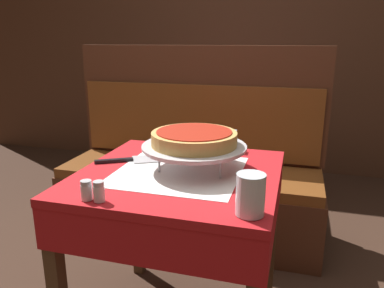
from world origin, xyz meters
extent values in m
cube|color=red|center=(0.00, 0.00, 0.71)|extent=(0.74, 0.74, 0.03)
cube|color=white|center=(0.00, 0.00, 0.72)|extent=(0.46, 0.46, 0.00)
cube|color=red|center=(0.00, 0.00, 0.62)|extent=(0.74, 0.74, 0.15)
cube|color=#4C331E|center=(-0.34, 0.34, 0.35)|extent=(0.05, 0.05, 0.69)
cube|color=#4C331E|center=(0.34, 0.34, 0.35)|extent=(0.05, 0.05, 0.69)
cube|color=red|center=(-0.19, 1.64, 0.70)|extent=(0.80, 0.80, 0.03)
cube|color=white|center=(-0.19, 1.64, 0.72)|extent=(0.50, 0.50, 0.00)
cube|color=red|center=(-0.19, 1.64, 0.61)|extent=(0.79, 0.79, 0.17)
cube|color=#4C331E|center=(-0.55, 1.28, 0.34)|extent=(0.05, 0.05, 0.69)
cube|color=#4C331E|center=(0.18, 1.28, 0.34)|extent=(0.05, 0.05, 0.69)
cube|color=#4C331E|center=(-0.55, 2.01, 0.34)|extent=(0.05, 0.05, 0.69)
cube|color=#4C331E|center=(0.18, 2.01, 0.34)|extent=(0.05, 0.05, 0.69)
cube|color=#4C2819|center=(-0.20, 0.80, 0.19)|extent=(1.60, 0.51, 0.39)
cube|color=brown|center=(-0.20, 0.80, 0.42)|extent=(1.57, 0.50, 0.06)
cube|color=#4C2819|center=(-0.20, 1.03, 0.81)|extent=(1.60, 0.06, 0.72)
cube|color=brown|center=(-0.20, 0.99, 0.70)|extent=(1.53, 0.02, 0.46)
cube|color=#4C2D1E|center=(0.00, 2.25, 1.20)|extent=(6.00, 0.04, 2.40)
cylinder|color=#ADADB2|center=(0.05, 0.17, 0.77)|extent=(0.01, 0.01, 0.08)
cylinder|color=#ADADB2|center=(-0.07, -0.03, 0.77)|extent=(0.01, 0.01, 0.08)
cylinder|color=#ADADB2|center=(0.17, -0.03, 0.77)|extent=(0.01, 0.01, 0.08)
cylinder|color=#ADADB2|center=(0.05, 0.03, 0.80)|extent=(0.27, 0.27, 0.01)
cylinder|color=silver|center=(0.05, 0.03, 0.81)|extent=(0.39, 0.39, 0.01)
cylinder|color=silver|center=(0.05, 0.03, 0.82)|extent=(0.40, 0.40, 0.01)
cylinder|color=tan|center=(0.05, 0.03, 0.85)|extent=(0.32, 0.32, 0.05)
cylinder|color=#A82314|center=(0.05, 0.03, 0.87)|extent=(0.28, 0.28, 0.01)
cube|color=#BCBCC1|center=(-0.17, 0.10, 0.73)|extent=(0.15, 0.14, 0.00)
cube|color=black|center=(-0.29, 0.03, 0.73)|extent=(0.14, 0.09, 0.01)
cylinder|color=silver|center=(0.31, -0.29, 0.79)|extent=(0.08, 0.08, 0.12)
cylinder|color=silver|center=(-0.20, -0.33, 0.75)|extent=(0.04, 0.04, 0.05)
cylinder|color=#B7B7BC|center=(-0.20, -0.33, 0.78)|extent=(0.03, 0.03, 0.01)
cylinder|color=silver|center=(-0.15, -0.33, 0.75)|extent=(0.04, 0.04, 0.05)
cylinder|color=#B7B7BC|center=(-0.15, -0.33, 0.78)|extent=(0.03, 0.03, 0.01)
cube|color=#B2B2B7|center=(0.11, 0.33, 0.77)|extent=(0.10, 0.05, 0.09)
cube|color=black|center=(-0.22, 1.61, 0.74)|extent=(0.13, 0.13, 0.03)
cylinder|color=black|center=(-0.22, 1.61, 0.81)|extent=(0.01, 0.01, 0.12)
cylinder|color=gold|center=(-0.22, 1.65, 0.80)|extent=(0.04, 0.04, 0.09)
cylinder|color=white|center=(-0.22, 1.57, 0.80)|extent=(0.04, 0.04, 0.09)
camera|label=1|loc=(0.41, -1.27, 1.21)|focal=35.00mm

